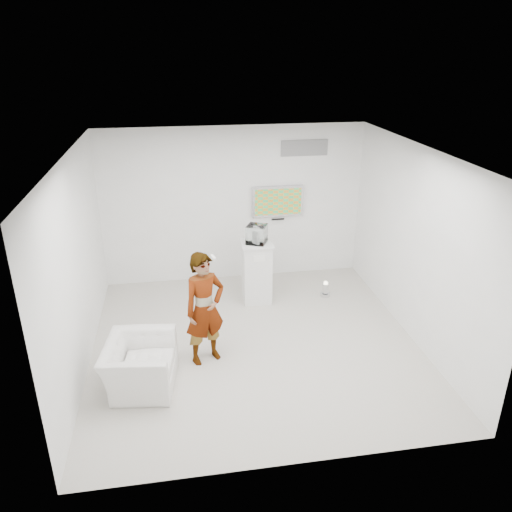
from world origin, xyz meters
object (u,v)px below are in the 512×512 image
object	(u,v)px
floor_uplight	(325,289)
person	(205,309)
tv	(278,201)
armchair	(140,365)
pedestal	(257,272)

from	to	relation	value
floor_uplight	person	bearing A→B (deg)	-144.60
person	tv	bearing A→B (deg)	34.94
armchair	floor_uplight	distance (m)	3.90
pedestal	floor_uplight	size ratio (longest dim) A/B	3.90
tv	armchair	world-z (taller)	tv
pedestal	armchair	bearing A→B (deg)	-131.90
armchair	pedestal	bearing A→B (deg)	-33.99
tv	pedestal	world-z (taller)	tv
person	floor_uplight	xyz separation A→B (m)	(2.33, 1.66, -0.71)
armchair	floor_uplight	world-z (taller)	armchair
armchair	floor_uplight	xyz separation A→B (m)	(3.26, 2.13, -0.19)
tv	pedestal	bearing A→B (deg)	-119.62
tv	armchair	distance (m)	4.30
person	pedestal	distance (m)	2.04
person	pedestal	bearing A→B (deg)	34.37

